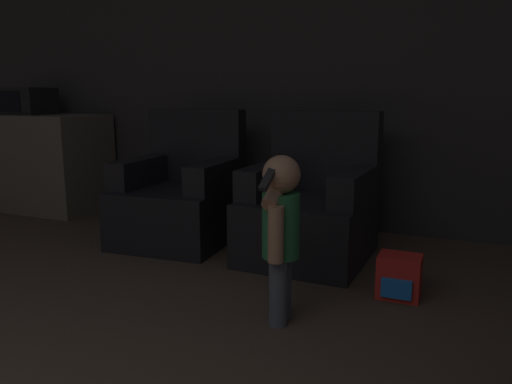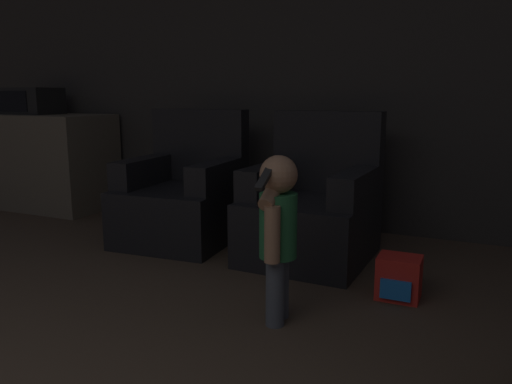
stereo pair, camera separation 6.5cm
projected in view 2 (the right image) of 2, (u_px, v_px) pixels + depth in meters
name	position (u px, v px, depth m)	size (l,w,h in m)	color
wall_back	(308.00, 66.00, 3.98)	(8.40, 0.05, 2.60)	#33302D
armchair_left	(184.00, 196.00, 3.72)	(0.81, 0.89, 0.96)	black
armchair_right	(313.00, 209.00, 3.31)	(0.78, 0.86, 0.96)	black
person_toddler	(278.00, 226.00, 2.31)	(0.18, 0.32, 0.80)	#474C56
toy_backpack	(399.00, 278.00, 2.65)	(0.22, 0.20, 0.23)	red
kitchen_counter	(47.00, 161.00, 4.80)	(1.23, 0.68, 0.89)	#665B4C
microwave	(31.00, 101.00, 4.75)	(0.54, 0.36, 0.25)	black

